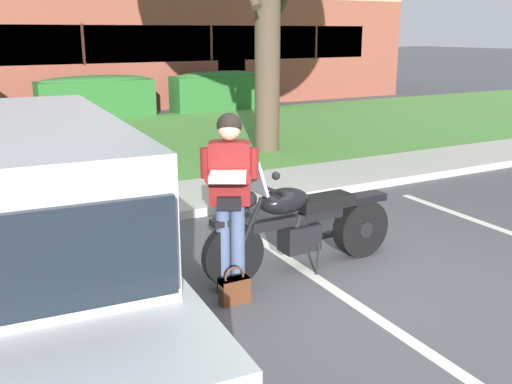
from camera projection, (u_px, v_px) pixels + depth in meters
ground_plane at (351, 295)px, 5.57m from camera, size 140.00×140.00×0.00m
curb_strip at (215, 208)px, 8.09m from camera, size 60.00×0.20×0.12m
concrete_walk at (191, 195)px, 8.81m from camera, size 60.00×1.50×0.08m
grass_lawn at (107, 145)px, 12.77m from camera, size 60.00×7.87×0.06m
stall_stripe_0 at (15, 368)px, 4.35m from camera, size 0.27×4.40×0.01m
stall_stripe_1 at (332, 288)px, 5.70m from camera, size 0.27×4.40×0.01m
motorcycle at (307, 224)px, 6.09m from camera, size 2.24×0.82×1.26m
rider_person at (230, 189)px, 5.44m from camera, size 0.59×0.67×1.70m
handbag at (235, 288)px, 5.37m from camera, size 0.28×0.13×0.36m
hedge_center_right at (96, 97)px, 16.37m from camera, size 3.18×0.90×1.24m
hedge_right at (222, 90)px, 18.20m from camera, size 3.18×0.90×1.24m
brick_building at (54, 44)px, 20.75m from camera, size 24.24×9.02×3.91m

